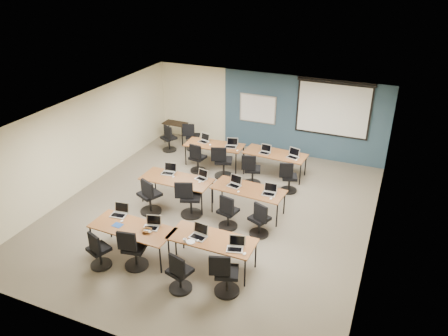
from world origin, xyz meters
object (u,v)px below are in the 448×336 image
at_px(task_chair_9, 223,164).
at_px(laptop_7, 270,191).
at_px(projector_screen, 334,106).
at_px(task_chair_4, 150,199).
at_px(task_chair_6, 228,214).
at_px(task_chair_5, 189,201).
at_px(task_chair_10, 251,172).
at_px(training_table_mid_left, 177,180).
at_px(laptop_1, 152,225).
at_px(laptop_11, 293,155).
at_px(training_table_front_right, 212,240).
at_px(laptop_6, 235,183).
at_px(task_chair_2, 179,275).
at_px(laptop_3, 236,246).
at_px(task_chair_8, 197,160).
at_px(task_chair_0, 98,253).
at_px(laptop_10, 265,151).
at_px(task_chair_11, 288,180).
at_px(training_table_front_left, 132,229).
at_px(task_chair_3, 225,277).
at_px(laptop_4, 169,171).
at_px(laptop_0, 120,212).
at_px(utility_table, 175,126).
at_px(training_table_back_left, 214,146).
at_px(laptop_5, 202,177).
at_px(task_chair_7, 260,222).
at_px(training_table_mid_right, 248,190).
at_px(whiteboard, 258,109).
at_px(task_chair_1, 134,252).
at_px(laptop_2, 199,234).
at_px(laptop_9, 231,145).
at_px(training_table_back_right, 275,155).
at_px(laptop_8, 204,140).
at_px(spare_chair_b, 169,140).
at_px(spare_chair_a, 192,139).

bearing_deg(task_chair_9, laptop_7, -57.34).
bearing_deg(projector_screen, task_chair_4, -125.76).
xyz_separation_m(task_chair_6, task_chair_9, (-1.20, 2.49, 0.04)).
distance_m(task_chair_5, task_chair_10, 2.41).
relative_size(training_table_mid_left, laptop_1, 5.73).
bearing_deg(laptop_11, task_chair_10, -125.25).
relative_size(training_table_front_right, laptop_6, 5.51).
xyz_separation_m(training_table_front_right, task_chair_2, (-0.28, -0.97, -0.29)).
distance_m(laptop_3, task_chair_8, 5.07).
distance_m(task_chair_0, laptop_10, 5.99).
relative_size(task_chair_8, task_chair_11, 1.01).
bearing_deg(laptop_3, training_table_mid_left, 123.51).
distance_m(training_table_front_left, task_chair_3, 2.45).
distance_m(laptop_4, task_chair_4, 1.06).
xyz_separation_m(laptop_0, task_chair_8, (0.04, 3.98, -0.40)).
height_order(task_chair_8, utility_table, task_chair_8).
relative_size(projector_screen, training_table_back_left, 1.29).
xyz_separation_m(laptop_0, laptop_5, (0.98, 2.37, -0.01)).
xyz_separation_m(task_chair_0, task_chair_7, (2.82, 2.48, 0.00)).
height_order(task_chair_7, task_chair_8, task_chair_8).
bearing_deg(task_chair_3, task_chair_7, 71.28).
bearing_deg(laptop_7, laptop_0, -145.04).
distance_m(training_table_mid_right, task_chair_9, 2.18).
distance_m(training_table_front_right, laptop_1, 1.41).
xyz_separation_m(laptop_5, laptop_6, (0.96, -0.01, 0.01)).
xyz_separation_m(task_chair_2, laptop_4, (-2.08, 3.32, 0.40)).
bearing_deg(laptop_6, task_chair_8, 151.23).
bearing_deg(task_chair_8, projector_screen, 41.15).
bearing_deg(task_chair_4, whiteboard, 100.88).
xyz_separation_m(task_chair_8, laptop_11, (2.85, 0.70, 0.39)).
relative_size(task_chair_0, task_chair_3, 0.95).
xyz_separation_m(projector_screen, laptop_10, (-1.61, -1.78, -1.10)).
bearing_deg(task_chair_1, training_table_front_right, 14.14).
distance_m(laptop_2, laptop_11, 4.80).
xyz_separation_m(laptop_1, task_chair_6, (1.14, 1.62, -0.40)).
bearing_deg(task_chair_8, task_chair_7, -34.01).
height_order(projector_screen, laptop_7, projector_screen).
bearing_deg(whiteboard, task_chair_9, -95.32).
xyz_separation_m(task_chair_10, utility_table, (-3.61, 1.96, 0.24)).
distance_m(laptop_4, task_chair_10, 2.45).
distance_m(task_chair_4, task_chair_11, 3.95).
relative_size(task_chair_4, laptop_11, 3.04).
bearing_deg(task_chair_10, laptop_10, 62.96).
bearing_deg(task_chair_5, training_table_front_left, -123.03).
relative_size(task_chair_6, laptop_9, 2.76).
xyz_separation_m(training_table_back_right, laptop_9, (-1.42, -0.05, 0.11)).
relative_size(laptop_8, utility_table, 0.39).
height_order(task_chair_5, laptop_11, task_chair_5).
distance_m(task_chair_1, spare_chair_b, 6.24).
relative_size(laptop_8, spare_chair_a, 0.34).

